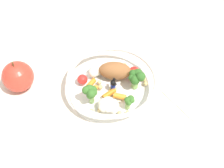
{
  "coord_description": "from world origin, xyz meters",
  "views": [
    {
      "loc": [
        -0.35,
        0.23,
        0.56
      ],
      "look_at": [
        0.01,
        -0.0,
        0.02
      ],
      "focal_mm": 46.49,
      "sensor_mm": 36.0,
      "label": 1
    }
  ],
  "objects": [
    {
      "name": "loose_apple",
      "position": [
        0.14,
        0.18,
        0.04
      ],
      "size": [
        0.08,
        0.08,
        0.09
      ],
      "color": "#BC3828",
      "rests_on": "ground_plane"
    },
    {
      "name": "ground_plane",
      "position": [
        0.0,
        0.0,
        0.0
      ],
      "size": [
        2.4,
        2.4,
        0.0
      ],
      "primitive_type": "plane",
      "color": "silver"
    },
    {
      "name": "food_container",
      "position": [
        0.01,
        0.0,
        0.03
      ],
      "size": [
        0.22,
        0.22,
        0.06
      ],
      "color": "white",
      "rests_on": "ground_plane"
    },
    {
      "name": "folded_napkin",
      "position": [
        -0.1,
        -0.16,
        0.0
      ],
      "size": [
        0.13,
        0.13,
        0.01
      ],
      "primitive_type": "cube",
      "rotation": [
        0.0,
        0.0,
        0.07
      ],
      "color": "silver",
      "rests_on": "ground_plane"
    }
  ]
}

